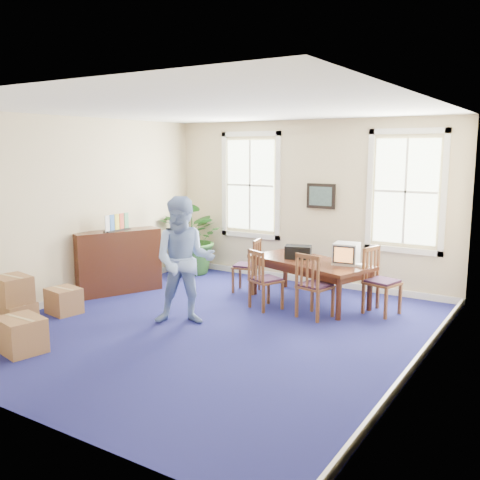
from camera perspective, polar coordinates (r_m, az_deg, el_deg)
The scene contains 25 objects.
floor at distance 8.15m, azimuth -2.88°, elevation -9.24°, with size 6.50×6.50×0.00m, color navy.
ceiling at distance 7.73m, azimuth -3.09°, elevation 13.81°, with size 6.50×6.50×0.00m, color white.
wall_back at distance 10.59m, azimuth 7.23°, elevation 3.95°, with size 6.50×6.50×0.00m, color beige.
wall_front at distance 5.49m, azimuth -22.91°, elevation -2.00°, with size 6.50×6.50×0.00m, color beige.
wall_left at distance 9.81m, azimuth -17.48°, elevation 3.14°, with size 6.50×6.50×0.00m, color beige.
wall_right at distance 6.55m, azimuth 19.01°, elevation 0.01°, with size 6.50×6.50×0.00m, color beige.
baseboard_back at distance 10.82m, azimuth 6.99°, elevation -4.20°, with size 6.00×0.04×0.12m, color white.
baseboard_left at distance 10.07m, azimuth -16.92°, elevation -5.61°, with size 0.04×6.50×0.12m, color white.
baseboard_right at distance 6.97m, azimuth 18.06°, elevation -12.56°, with size 0.04×6.50×0.12m, color white.
window_left at distance 11.16m, azimuth 1.13°, elevation 5.86°, with size 1.40×0.12×2.20m, color white, non-canonical shape.
window_right at distance 9.89m, azimuth 17.26°, elevation 4.95°, with size 1.40×0.12×2.20m, color white, non-canonical shape.
wall_picture at distance 10.41m, azimuth 8.63°, elevation 4.65°, with size 0.58×0.06×0.48m, color black, non-canonical shape.
conference_table at distance 9.41m, azimuth 7.39°, elevation -4.37°, with size 2.18×0.99×0.74m, color #441F11, non-canonical shape.
crt_tv at distance 9.09m, azimuth 11.28°, elevation -1.42°, with size 0.39×0.43×0.36m, color #B7B7BC, non-canonical shape.
game_console at distance 8.98m, azimuth 12.90°, elevation -2.65°, with size 0.14×0.17×0.04m, color white.
equipment_bag at distance 9.45m, azimuth 6.22°, elevation -1.28°, with size 0.45×0.29×0.23m, color black.
chair_near_left at distance 8.93m, azimuth 2.80°, elevation -4.19°, with size 0.45×0.45×1.01m, color brown, non-canonical shape.
chair_near_right at distance 8.54m, azimuth 8.03°, elevation -4.79°, with size 0.47×0.47×1.04m, color brown, non-canonical shape.
chair_end_left at distance 9.97m, azimuth 0.69°, elevation -2.73°, with size 0.45×0.45×1.00m, color brown, non-canonical shape.
chair_end_right at distance 8.92m, azimuth 14.95°, elevation -4.29°, with size 0.48×0.48×1.08m, color brown, non-canonical shape.
man at distance 8.11m, azimuth -5.97°, elevation -2.23°, with size 0.95×0.74×1.95m, color #83A0D7.
credenza at distance 10.15m, azimuth -12.93°, elevation -2.07°, with size 0.45×1.57×1.24m, color #441F11.
brochure_rack at distance 10.01m, azimuth -13.01°, elevation 2.30°, with size 0.13×0.74×0.33m, color #99999E, non-canonical shape.
potted_plant at distance 11.39m, azimuth -4.82°, elevation 0.28°, with size 1.42×1.24×1.58m, color #27561F.
cardboard_boxes at distance 8.37m, azimuth -21.55°, elevation -6.28°, with size 1.53×1.53×0.87m, color #A16E44, non-canonical shape.
Camera 1 is at (4.45, -6.30, 2.64)m, focal length 40.00 mm.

